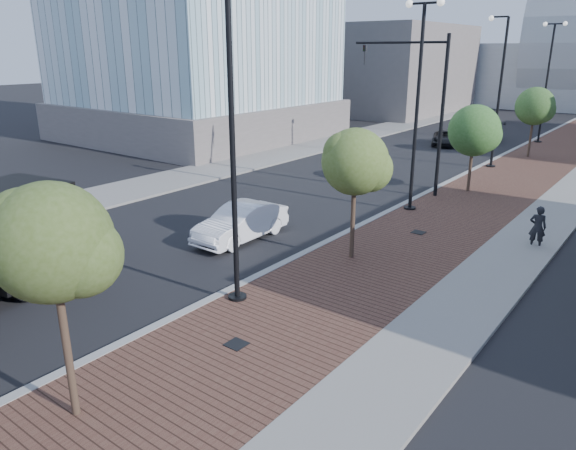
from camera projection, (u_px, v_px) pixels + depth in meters
The scene contains 20 objects.
sidewalk at pixel (560, 158), 37.12m from camera, with size 7.00×140.00×0.12m, color #4C2D23.
curb at pixel (508, 153), 39.13m from camera, with size 0.30×140.00×0.14m, color gray.
west_sidewalk at pixel (355, 136), 46.63m from camera, with size 4.00×140.00×0.12m, color slate.
white_sedan at pixel (241, 222), 21.23m from camera, with size 1.52×4.36×1.44m, color white.
dark_car_mid at pixel (445, 138), 42.42m from camera, with size 1.90×4.12×1.14m, color black.
dark_car_far at pixel (475, 133), 43.52m from camera, with size 2.21×5.42×1.57m, color black.
pedestrian at pixel (538, 227), 20.27m from camera, with size 0.61×0.40×1.68m, color black.
streetlight_1 at pixel (230, 160), 14.87m from camera, with size 1.44×0.56×9.21m.
streetlight_2 at pixel (417, 107), 23.71m from camera, with size 1.72×0.56×9.28m.
streetlight_3 at pixel (497, 99), 32.99m from camera, with size 1.44×0.56×9.21m.
streetlight_4 at pixel (547, 82), 41.83m from camera, with size 1.72×0.56×9.28m.
traffic_mast at pixel (426, 98), 26.45m from camera, with size 5.09×0.20×8.00m.
tree_0 at pixel (54, 243), 9.84m from camera, with size 2.34×2.29×5.02m.
tree_1 at pixel (357, 162), 18.23m from camera, with size 2.37×2.32×4.77m.
tree_2 at pixel (475, 131), 27.38m from camera, with size 2.65×2.65×4.63m.
tree_3 at pixel (536, 106), 36.35m from camera, with size 2.59×2.57×4.88m.
tower_podium at pixel (199, 119), 46.48m from camera, with size 19.00×19.00×3.00m, color #645C5A.
commercial_block_nw at pixel (391, 69), 64.21m from camera, with size 14.00×20.00×10.00m, color slate.
utility_cover_1 at pixel (236, 344), 13.58m from camera, with size 0.50×0.50×0.02m, color black.
utility_cover_2 at pixel (418, 232), 21.88m from camera, with size 0.50×0.50×0.02m, color black.
Camera 1 is at (10.69, -0.69, 7.27)m, focal length 33.27 mm.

